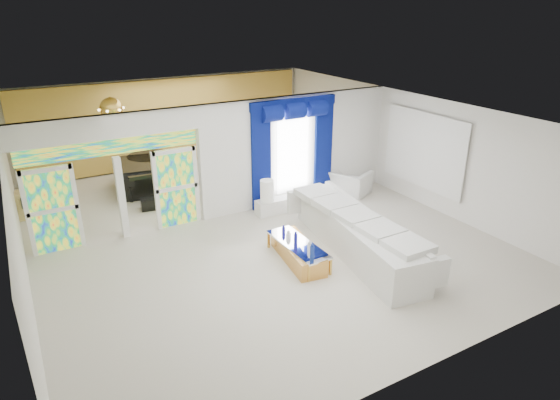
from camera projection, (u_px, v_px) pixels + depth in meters
floor at (246, 227)px, 12.23m from camera, size 12.00×12.00×0.00m
dividing_wall at (298, 149)px, 13.46m from camera, size 5.70×0.18×3.00m
dividing_header at (108, 127)px, 10.70m from camera, size 4.30×0.18×0.55m
stained_panel_left at (53, 210)px, 10.70m from camera, size 0.95×0.04×2.00m
stained_panel_right at (176, 188)px, 12.01m from camera, size 0.95×0.04×2.00m
stained_transom at (111, 147)px, 10.88m from camera, size 4.00×0.05×0.35m
window_pane at (293, 152)px, 13.28m from camera, size 1.00×0.02×2.30m
blue_drape_left at (261, 160)px, 12.82m from camera, size 0.55×0.10×2.80m
blue_drape_right at (323, 149)px, 13.73m from camera, size 0.55×0.10×2.80m
blue_pelmet at (294, 103)px, 12.74m from camera, size 2.60×0.12×0.25m
wall_mirror at (424, 150)px, 13.11m from camera, size 0.04×2.70×1.90m
gold_curtains at (169, 122)px, 16.41m from camera, size 9.70×0.12×2.90m
white_sofa at (356, 235)px, 10.85m from camera, size 1.61×4.54×0.85m
coffee_table at (298, 252)px, 10.56m from camera, size 0.87×1.87×0.40m
console_table at (277, 205)px, 13.01m from camera, size 1.19×0.39×0.39m
table_lamp at (267, 191)px, 12.69m from camera, size 0.36×0.36×0.58m
armchair at (350, 182)px, 14.25m from camera, size 1.29×1.36×0.70m
grand_piano at (142, 176)px, 14.49m from camera, size 1.56×1.91×0.88m
piano_bench at (158, 202)px, 13.31m from camera, size 0.98×0.50×0.31m
tv_console at (27, 204)px, 12.65m from camera, size 0.54×0.50×0.73m
chandelier at (111, 108)px, 12.91m from camera, size 0.60×0.60×0.60m
decanters at (299, 242)px, 10.37m from camera, size 0.21×1.31×0.24m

